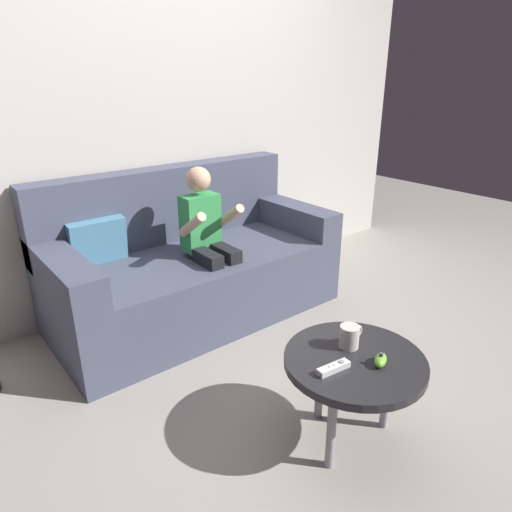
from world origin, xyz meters
The scene contains 8 objects.
ground_plane centered at (0.00, 0.00, 0.00)m, with size 8.42×8.42×0.00m, color #9E998E.
wall_back centered at (0.00, 1.43, 1.25)m, with size 4.21×0.05×2.50m, color beige.
couch centered at (-0.19, 1.05, 0.31)m, with size 1.74×0.80×0.90m.
person_seated_on_couch centered at (-0.17, 0.86, 0.55)m, with size 0.31×0.38×0.95m.
coffee_table centered at (-0.27, -0.31, 0.36)m, with size 0.56×0.56×0.40m.
game_remote_white_near_edge centered at (-0.40, -0.32, 0.42)m, with size 0.14×0.05×0.03m.
nunchuk_lime centered at (-0.23, -0.41, 0.42)m, with size 0.10×0.08×0.05m.
coffee_mug centered at (-0.22, -0.25, 0.45)m, with size 0.12×0.08×0.09m.
Camera 1 is at (-1.53, -1.26, 1.45)m, focal length 32.17 mm.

